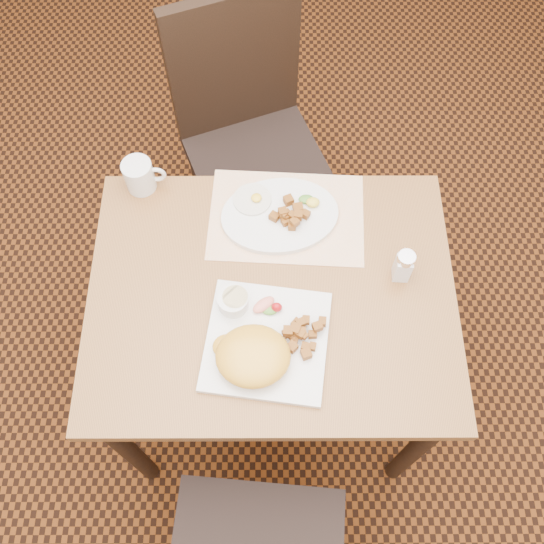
{
  "coord_description": "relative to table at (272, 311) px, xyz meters",
  "views": [
    {
      "loc": [
        -0.0,
        -0.63,
        2.09
      ],
      "look_at": [
        0.0,
        0.02,
        0.82
      ],
      "focal_mm": 40.0,
      "sensor_mm": 36.0,
      "label": 1
    }
  ],
  "objects": [
    {
      "name": "fried_egg",
      "position": [
        -0.05,
        0.26,
        0.13
      ],
      "size": [
        0.1,
        0.1,
        0.02
      ],
      "color": "white",
      "rests_on": "plate_oval"
    },
    {
      "name": "home_fries_sq",
      "position": [
        0.07,
        -0.12,
        0.14
      ],
      "size": [
        0.1,
        0.1,
        0.04
      ],
      "color": "#8E5016",
      "rests_on": "plate_square"
    },
    {
      "name": "plate_square",
      "position": [
        -0.01,
        -0.13,
        0.12
      ],
      "size": [
        0.32,
        0.32,
        0.02
      ],
      "primitive_type": "cube",
      "rotation": [
        0.0,
        0.0,
        -0.14
      ],
      "color": "silver",
      "rests_on": "table"
    },
    {
      "name": "coffee_mug",
      "position": [
        -0.34,
        0.32,
        0.15
      ],
      "size": [
        0.11,
        0.08,
        0.09
      ],
      "color": "silver",
      "rests_on": "table"
    },
    {
      "name": "ground",
      "position": [
        0.0,
        0.0,
        -0.64
      ],
      "size": [
        8.0,
        8.0,
        0.0
      ],
      "primitive_type": "plane",
      "color": "black",
      "rests_on": "ground"
    },
    {
      "name": "placemat",
      "position": [
        0.04,
        0.22,
        0.11
      ],
      "size": [
        0.42,
        0.3,
        0.0
      ],
      "primitive_type": "cube",
      "rotation": [
        0.0,
        0.0,
        -0.06
      ],
      "color": "white",
      "rests_on": "table"
    },
    {
      "name": "hollandaise_mound",
      "position": [
        -0.04,
        -0.18,
        0.15
      ],
      "size": [
        0.18,
        0.15,
        0.06
      ],
      "color": "gold",
      "rests_on": "plate_square"
    },
    {
      "name": "garnish_sq",
      "position": [
        -0.01,
        -0.05,
        0.14
      ],
      "size": [
        0.08,
        0.06,
        0.03
      ],
      "color": "#387223",
      "rests_on": "plate_square"
    },
    {
      "name": "ramekin",
      "position": [
        -0.09,
        -0.04,
        0.15
      ],
      "size": [
        0.07,
        0.07,
        0.04
      ],
      "color": "silver",
      "rests_on": "plate_square"
    },
    {
      "name": "plate_oval",
      "position": [
        0.02,
        0.22,
        0.12
      ],
      "size": [
        0.33,
        0.27,
        0.02
      ],
      "primitive_type": null,
      "rotation": [
        0.0,
        0.0,
        0.14
      ],
      "color": "silver",
      "rests_on": "placemat"
    },
    {
      "name": "home_fries_ov",
      "position": [
        0.05,
        0.21,
        0.14
      ],
      "size": [
        0.11,
        0.1,
        0.04
      ],
      "color": "#8E5016",
      "rests_on": "plate_oval"
    },
    {
      "name": "table",
      "position": [
        0.0,
        0.0,
        0.0
      ],
      "size": [
        0.9,
        0.7,
        0.75
      ],
      "color": "brown",
      "rests_on": "ground"
    },
    {
      "name": "garnish_ov",
      "position": [
        0.1,
        0.25,
        0.14
      ],
      "size": [
        0.06,
        0.04,
        0.02
      ],
      "color": "#387223",
      "rests_on": "plate_oval"
    },
    {
      "name": "salt_shaker",
      "position": [
        0.32,
        0.05,
        0.16
      ],
      "size": [
        0.04,
        0.04,
        0.1
      ],
      "color": "white",
      "rests_on": "table"
    },
    {
      "name": "chair_far",
      "position": [
        -0.07,
        0.69,
        -0.1
      ],
      "size": [
        0.55,
        0.55,
        0.97
      ],
      "rotation": [
        0.0,
        0.0,
        3.51
      ],
      "color": "black",
      "rests_on": "ground"
    }
  ]
}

